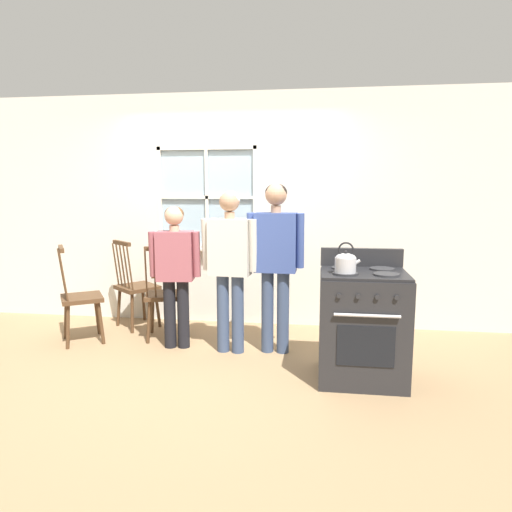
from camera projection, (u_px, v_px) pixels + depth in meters
name	position (u px, v px, depth m)	size (l,w,h in m)	color
ground_plane	(205.00, 364.00, 4.20)	(16.00, 16.00, 0.00)	#937551
wall_back	(234.00, 212.00, 5.37)	(6.40, 0.16, 2.70)	silver
chair_by_window	(166.00, 296.00, 4.88)	(0.50, 0.49, 1.02)	#4C331E
chair_near_wall	(80.00, 298.00, 4.78)	(0.57, 0.57, 1.02)	#4C331E
chair_center_cluster	(136.00, 288.00, 5.29)	(0.58, 0.58, 1.02)	#4C331E
person_elderly_left	(175.00, 265.00, 4.55)	(0.52, 0.25, 1.43)	black
person_teen_center	(230.00, 257.00, 4.40)	(0.55, 0.24, 1.58)	#384766
person_adult_right	(276.00, 251.00, 4.39)	(0.55, 0.23, 1.65)	#384766
stove	(362.00, 324.00, 3.84)	(0.71, 0.68, 1.08)	#232326
kettle	(346.00, 262.00, 3.65)	(0.21, 0.17, 0.25)	#B7B7BC
potted_plant	(207.00, 241.00, 5.38)	(0.12, 0.12, 0.25)	#42474C
handbag	(163.00, 264.00, 4.60)	(0.24, 0.22, 0.31)	brown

